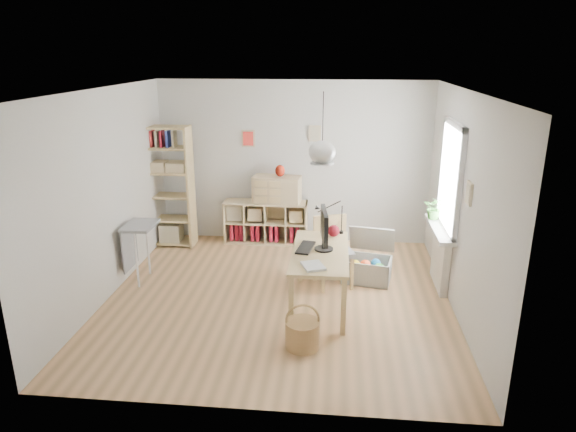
# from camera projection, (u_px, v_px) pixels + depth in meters

# --- Properties ---
(ground) EXTENTS (4.50, 4.50, 0.00)m
(ground) POSITION_uv_depth(u_px,v_px,m) (278.00, 297.00, 6.84)
(ground) COLOR tan
(ground) RESTS_ON ground
(room_shell) EXTENTS (4.50, 4.50, 4.50)m
(room_shell) POSITION_uv_depth(u_px,v_px,m) (322.00, 152.00, 6.03)
(room_shell) COLOR silver
(room_shell) RESTS_ON ground
(window_unit) EXTENTS (0.07, 1.16, 1.46)m
(window_unit) POSITION_uv_depth(u_px,v_px,m) (451.00, 178.00, 6.72)
(window_unit) COLOR white
(window_unit) RESTS_ON ground
(radiator) EXTENTS (0.10, 0.80, 0.80)m
(radiator) POSITION_uv_depth(u_px,v_px,m) (441.00, 259.00, 7.08)
(radiator) COLOR white
(radiator) RESTS_ON ground
(windowsill) EXTENTS (0.22, 1.20, 0.06)m
(windowsill) POSITION_uv_depth(u_px,v_px,m) (440.00, 229.00, 6.95)
(windowsill) COLOR silver
(windowsill) RESTS_ON radiator
(desk) EXTENTS (0.70, 1.50, 0.75)m
(desk) POSITION_uv_depth(u_px,v_px,m) (320.00, 258.00, 6.44)
(desk) COLOR #D7BA7C
(desk) RESTS_ON ground
(cube_shelf) EXTENTS (1.40, 0.38, 0.72)m
(cube_shelf) POSITION_uv_depth(u_px,v_px,m) (265.00, 225.00, 8.76)
(cube_shelf) COLOR tan
(cube_shelf) RESTS_ON ground
(tall_bookshelf) EXTENTS (0.80, 0.38, 2.00)m
(tall_bookshelf) POSITION_uv_depth(u_px,v_px,m) (167.00, 182.00, 8.40)
(tall_bookshelf) COLOR #D7BA7C
(tall_bookshelf) RESTS_ON ground
(side_table) EXTENTS (0.40, 0.55, 0.85)m
(side_table) POSITION_uv_depth(u_px,v_px,m) (136.00, 236.00, 7.15)
(side_table) COLOR #98989B
(side_table) RESTS_ON ground
(chair) EXTENTS (0.60, 0.60, 0.97)m
(chair) POSITION_uv_depth(u_px,v_px,m) (332.00, 247.00, 7.09)
(chair) COLOR #98989B
(chair) RESTS_ON ground
(wicker_basket) EXTENTS (0.38, 0.38, 0.53)m
(wicker_basket) POSITION_uv_depth(u_px,v_px,m) (302.00, 333.00, 5.65)
(wicker_basket) COLOR #A8804C
(wicker_basket) RESTS_ON ground
(storage_chest) EXTENTS (0.79, 0.86, 0.70)m
(storage_chest) POSITION_uv_depth(u_px,v_px,m) (368.00, 264.00, 7.33)
(storage_chest) COLOR silver
(storage_chest) RESTS_ON ground
(monitor) EXTENTS (0.24, 0.59, 0.52)m
(monitor) POSITION_uv_depth(u_px,v_px,m) (324.00, 228.00, 6.36)
(monitor) COLOR black
(monitor) RESTS_ON desk
(keyboard) EXTENTS (0.24, 0.48, 0.02)m
(keyboard) POSITION_uv_depth(u_px,v_px,m) (305.00, 248.00, 6.49)
(keyboard) COLOR black
(keyboard) RESTS_ON desk
(task_lamp) EXTENTS (0.40, 0.15, 0.42)m
(task_lamp) POSITION_uv_depth(u_px,v_px,m) (327.00, 214.00, 6.90)
(task_lamp) COLOR black
(task_lamp) RESTS_ON desk
(yarn_ball) EXTENTS (0.16, 0.16, 0.16)m
(yarn_ball) POSITION_uv_depth(u_px,v_px,m) (334.00, 231.00, 6.89)
(yarn_ball) COLOR #550B0D
(yarn_ball) RESTS_ON desk
(paper_tray) EXTENTS (0.32, 0.35, 0.03)m
(paper_tray) POSITION_uv_depth(u_px,v_px,m) (313.00, 266.00, 5.93)
(paper_tray) COLOR silver
(paper_tray) RESTS_ON desk
(drawer_chest) EXTENTS (0.81, 0.44, 0.44)m
(drawer_chest) POSITION_uv_depth(u_px,v_px,m) (277.00, 189.00, 8.50)
(drawer_chest) COLOR tan
(drawer_chest) RESTS_ON cube_shelf
(red_vase) EXTENTS (0.16, 0.16, 0.19)m
(red_vase) POSITION_uv_depth(u_px,v_px,m) (280.00, 171.00, 8.40)
(red_vase) COLOR maroon
(red_vase) RESTS_ON drawer_chest
(potted_plant) EXTENTS (0.37, 0.35, 0.33)m
(potted_plant) POSITION_uv_depth(u_px,v_px,m) (435.00, 208.00, 7.22)
(potted_plant) COLOR #316827
(potted_plant) RESTS_ON windowsill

